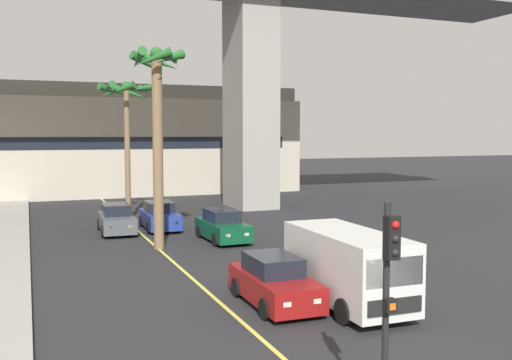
# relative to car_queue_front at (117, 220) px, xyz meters

# --- Properties ---
(lane_stripe_center) EXTENTS (0.14, 56.00, 0.01)m
(lane_stripe_center) POSITION_rel_car_queue_front_xyz_m (1.17, -7.64, -0.72)
(lane_stripe_center) COLOR #DBCC4C
(lane_stripe_center) RESTS_ON ground
(pier_building_backdrop) EXTENTS (36.07, 8.04, 9.54)m
(pier_building_backdrop) POSITION_rel_car_queue_front_xyz_m (1.17, 20.91, 3.99)
(pier_building_backdrop) COLOR #BCB29E
(pier_building_backdrop) RESTS_ON ground
(car_queue_front) EXTENTS (1.96, 4.16, 1.56)m
(car_queue_front) POSITION_rel_car_queue_front_xyz_m (0.00, 0.00, 0.00)
(car_queue_front) COLOR #4C5156
(car_queue_front) RESTS_ON ground
(car_queue_second) EXTENTS (1.91, 4.14, 1.56)m
(car_queue_second) POSITION_rel_car_queue_front_xyz_m (2.42, 0.29, 0.00)
(car_queue_second) COLOR navy
(car_queue_second) RESTS_ON ground
(car_queue_third) EXTENTS (1.90, 4.13, 1.56)m
(car_queue_third) POSITION_rel_car_queue_front_xyz_m (4.63, -4.34, 0.00)
(car_queue_third) COLOR #0C4728
(car_queue_third) RESTS_ON ground
(car_queue_fourth) EXTENTS (1.87, 4.12, 1.56)m
(car_queue_fourth) POSITION_rel_car_queue_front_xyz_m (2.71, -15.32, 0.00)
(car_queue_fourth) COLOR maroon
(car_queue_fourth) RESTS_ON ground
(delivery_van) EXTENTS (2.22, 5.28, 2.36)m
(delivery_van) POSITION_rel_car_queue_front_xyz_m (4.76, -16.30, 0.57)
(delivery_van) COLOR silver
(delivery_van) RESTS_ON ground
(traffic_light_median_near) EXTENTS (0.24, 0.37, 4.20)m
(traffic_light_median_near) POSITION_rel_car_queue_front_xyz_m (1.40, -23.38, 1.99)
(traffic_light_median_near) COLOR black
(traffic_light_median_near) RESTS_ON ground
(palm_tree_near_median) EXTENTS (2.45, 2.65, 9.32)m
(palm_tree_near_median) POSITION_rel_car_queue_front_xyz_m (1.22, -5.19, 5.95)
(palm_tree_near_median) COLOR brown
(palm_tree_near_median) RESTS_ON ground
(palm_tree_mid_median) EXTENTS (3.54, 3.60, 8.56)m
(palm_tree_mid_median) POSITION_rel_car_queue_front_xyz_m (1.34, 4.42, 6.33)
(palm_tree_mid_median) COLOR brown
(palm_tree_mid_median) RESTS_ON ground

